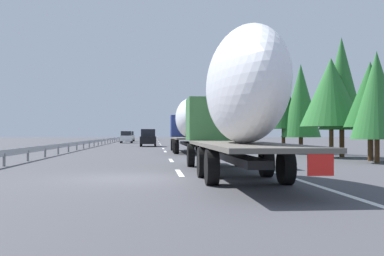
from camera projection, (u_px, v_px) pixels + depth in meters
ground_plane at (146, 146)px, 55.55m from camera, size 260.00×260.00×0.00m
lane_stripe_0 at (179, 173)px, 17.83m from camera, size 3.20×0.20×0.01m
lane_stripe_1 at (171, 160)px, 26.08m from camera, size 3.20×0.20×0.01m
lane_stripe_2 at (165, 151)px, 38.83m from camera, size 3.20×0.20×0.01m
lane_stripe_3 at (163, 149)px, 46.17m from camera, size 3.20×0.20×0.01m
lane_stripe_4 at (161, 145)px, 60.32m from camera, size 3.20×0.20×0.01m
lane_stripe_5 at (161, 145)px, 62.20m from camera, size 3.20×0.20×0.01m
lane_stripe_6 at (160, 143)px, 71.17m from camera, size 3.20×0.20×0.01m
lane_stripe_7 at (158, 141)px, 88.44m from camera, size 3.20×0.20×0.01m
lane_stripe_8 at (158, 140)px, 104.69m from camera, size 3.20×0.20×0.01m
edge_line_right at (189, 145)px, 60.99m from camera, size 110.00×0.20×0.01m
truck_lead at (189, 122)px, 36.86m from camera, size 12.64×2.55×4.17m
truck_trailing at (237, 99)px, 15.74m from camera, size 14.35×2.55×4.76m
car_white_van at (126, 137)px, 72.97m from camera, size 4.05×1.83×1.85m
car_silver_hatch at (130, 136)px, 89.44m from camera, size 4.11×1.76×1.90m
car_yellow_coupe at (150, 136)px, 98.93m from camera, size 4.29×1.76×1.87m
car_black_suv at (148, 138)px, 53.92m from camera, size 4.60×1.84×1.99m
road_sign at (206, 126)px, 52.17m from camera, size 0.10×0.90×3.46m
tree_0 at (301, 101)px, 34.33m from camera, size 2.86×2.86×6.62m
tree_1 at (377, 95)px, 23.74m from camera, size 2.61×2.61×5.70m
tree_2 at (342, 83)px, 29.82m from camera, size 2.85×2.85×7.66m
tree_3 at (370, 95)px, 25.69m from camera, size 2.87×2.87×5.46m
tree_4 at (331, 92)px, 29.29m from camera, size 3.89×3.89×6.24m
tree_5 at (283, 103)px, 35.16m from camera, size 2.83×2.83×5.70m
guardrail_median at (98, 141)px, 58.05m from camera, size 94.00×0.10×0.76m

